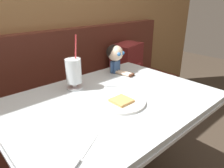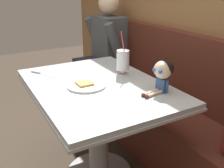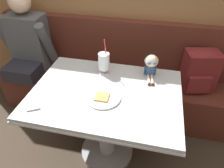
{
  "view_description": "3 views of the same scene",
  "coord_description": "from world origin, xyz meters",
  "px_view_note": "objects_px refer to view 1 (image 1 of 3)",
  "views": [
    {
      "loc": [
        -0.67,
        -0.57,
        1.24
      ],
      "look_at": [
        -0.01,
        0.16,
        0.83
      ],
      "focal_mm": 33.57,
      "sensor_mm": 36.0,
      "label": 1
    },
    {
      "loc": [
        1.43,
        -0.51,
        1.37
      ],
      "look_at": [
        0.09,
        0.24,
        0.76
      ],
      "focal_mm": 42.09,
      "sensor_mm": 36.0,
      "label": 2
    },
    {
      "loc": [
        0.31,
        -0.96,
        1.72
      ],
      "look_at": [
        0.04,
        0.2,
        0.8
      ],
      "focal_mm": 33.17,
      "sensor_mm": 36.0,
      "label": 3
    }
  ],
  "objects_px": {
    "toast_plate": "(120,102)",
    "backpack": "(127,62)",
    "butter_knife": "(77,162)",
    "seated_doll": "(115,55)",
    "milkshake_glass": "(74,72)"
  },
  "relations": [
    {
      "from": "butter_knife",
      "to": "seated_doll",
      "type": "bearing_deg",
      "value": 39.09
    },
    {
      "from": "milkshake_glass",
      "to": "butter_knife",
      "type": "bearing_deg",
      "value": -122.11
    },
    {
      "from": "seated_doll",
      "to": "backpack",
      "type": "xyz_separation_m",
      "value": [
        0.45,
        0.31,
        -0.21
      ]
    },
    {
      "from": "toast_plate",
      "to": "milkshake_glass",
      "type": "distance_m",
      "value": 0.33
    },
    {
      "from": "milkshake_glass",
      "to": "backpack",
      "type": "bearing_deg",
      "value": 23.92
    },
    {
      "from": "toast_plate",
      "to": "butter_knife",
      "type": "relative_size",
      "value": 1.17
    },
    {
      "from": "milkshake_glass",
      "to": "butter_knife",
      "type": "relative_size",
      "value": 1.47
    },
    {
      "from": "toast_plate",
      "to": "backpack",
      "type": "bearing_deg",
      "value": 42.03
    },
    {
      "from": "toast_plate",
      "to": "seated_doll",
      "type": "bearing_deg",
      "value": 50.23
    },
    {
      "from": "butter_knife",
      "to": "seated_doll",
      "type": "distance_m",
      "value": 0.9
    },
    {
      "from": "toast_plate",
      "to": "backpack",
      "type": "distance_m",
      "value": 1.02
    },
    {
      "from": "milkshake_glass",
      "to": "seated_doll",
      "type": "bearing_deg",
      "value": 7.68
    },
    {
      "from": "toast_plate",
      "to": "milkshake_glass",
      "type": "bearing_deg",
      "value": 102.19
    },
    {
      "from": "toast_plate",
      "to": "butter_knife",
      "type": "xyz_separation_m",
      "value": [
        -0.39,
        -0.2,
        -0.0
      ]
    },
    {
      "from": "butter_knife",
      "to": "backpack",
      "type": "xyz_separation_m",
      "value": [
        1.14,
        0.88,
        -0.09
      ]
    }
  ]
}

